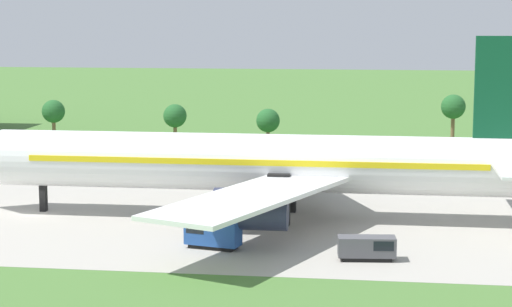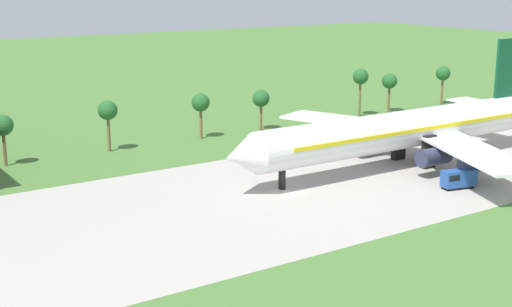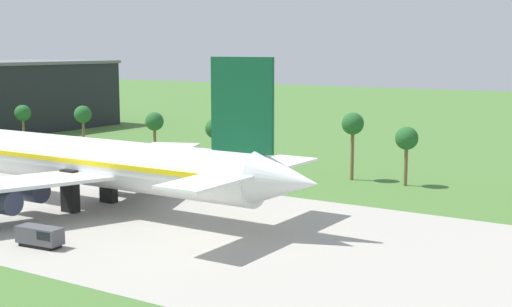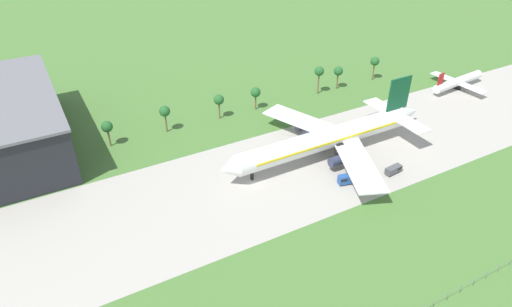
% 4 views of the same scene
% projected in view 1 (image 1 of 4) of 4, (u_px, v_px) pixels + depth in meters
% --- Properties ---
extents(ground_plane, '(600.00, 600.00, 0.00)m').
position_uv_depth(ground_plane, '(34.00, 214.00, 105.75)').
color(ground_plane, '#477233').
extents(taxiway_strip, '(320.00, 44.00, 0.02)m').
position_uv_depth(taxiway_strip, '(34.00, 214.00, 105.75)').
color(taxiway_strip, '#A8A399').
rests_on(taxiway_strip, ground_plane).
extents(jet_airliner, '(72.29, 56.44, 20.33)m').
position_uv_depth(jet_airliner, '(272.00, 163.00, 102.84)').
color(jet_airliner, white).
rests_on(jet_airliner, ground_plane).
extents(baggage_tug, '(5.69, 3.20, 2.89)m').
position_uv_depth(baggage_tug, '(212.00, 233.00, 89.87)').
color(baggage_tug, black).
rests_on(baggage_tug, ground_plane).
extents(fuel_truck, '(5.48, 2.51, 2.23)m').
position_uv_depth(fuel_truck, '(369.00, 247.00, 85.50)').
color(fuel_truck, black).
rests_on(fuel_truck, ground_plane).
extents(palm_tree_row, '(111.15, 3.60, 11.04)m').
position_uv_depth(palm_tree_row, '(286.00, 116.00, 139.72)').
color(palm_tree_row, brown).
rests_on(palm_tree_row, ground_plane).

